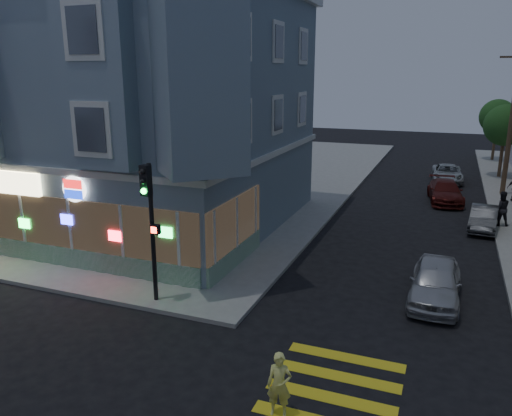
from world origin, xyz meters
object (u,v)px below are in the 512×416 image
Objects in this scene: parked_car_a at (435,282)px; parked_car_b at (484,218)px; running_child at (279,385)px; street_tree_far at (497,117)px; parked_car_d at (447,173)px; pedestrian_a at (501,208)px; traffic_signal at (150,211)px; parked_car_c at (445,192)px; street_tree_near at (505,125)px; utility_pole at (512,120)px.

parked_car_a is 1.14× the size of parked_car_b.
street_tree_far is at bearing 70.42° from running_child.
parked_car_d is (-1.93, 11.54, 0.02)m from parked_car_b.
parked_car_a is (-2.70, -10.04, -0.34)m from pedestrian_a.
pedestrian_a is (-0.90, -21.64, -2.90)m from street_tree_far.
traffic_signal is at bearing -155.94° from parked_car_a.
parked_car_a is 14.66m from parked_car_c.
street_tree_far is (0.00, 8.00, 0.00)m from street_tree_near.
parked_car_c is at bearing -138.40° from utility_pole.
parked_car_b is 17.28m from traffic_signal.
parked_car_a is at bearing -98.64° from street_tree_near.
parked_car_b is (-0.77, -0.58, -0.44)m from pedestrian_a.
utility_pole is 14.03m from street_tree_far.
utility_pole is 2.00× the size of parked_car_c.
parked_car_a is (-3.60, -31.68, -3.24)m from street_tree_far.
street_tree_near is 1.48× the size of parked_car_b.
parked_car_b is at bearing -96.72° from street_tree_near.
street_tree_near is 1.00× the size of street_tree_far.
street_tree_far is at bearing 67.33° from parked_car_d.
street_tree_near is 13.97m from pedestrian_a.
parked_car_b is at bearing -100.17° from utility_pole.
pedestrian_a reaches higher than parked_car_a.
traffic_signal is (-8.81, -3.80, 2.63)m from parked_car_a.
pedestrian_a is at bearing -67.44° from parked_car_c.
pedestrian_a is at bearing 55.29° from traffic_signal.
pedestrian_a is 0.39× the size of parked_car_c.
running_child is 0.88× the size of pedestrian_a.
utility_pole is 1.70× the size of street_tree_far.
street_tree_far is at bearing 84.24° from parked_car_a.
parked_car_b is 0.80× the size of parked_car_c.
pedestrian_a reaches higher than parked_car_c.
pedestrian_a is 18.15m from traffic_signal.
parked_car_c reaches higher than parked_car_d.
street_tree_near is 2.99× the size of pedestrian_a.
street_tree_far is at bearing -105.61° from pedestrian_a.
traffic_signal is (-12.41, -35.48, -0.61)m from street_tree_far.
traffic_signal is at bearing 136.57° from running_child.
street_tree_near reaches higher than pedestrian_a.
street_tree_far reaches higher than parked_car_b.
parked_car_b is at bearing 56.05° from traffic_signal.
street_tree_far is 32.05m from parked_car_a.
running_child is at bearing -101.03° from parked_car_b.
parked_car_d is at bearing 75.48° from traffic_signal.
parked_car_d is at bearing 135.66° from utility_pole.
pedestrian_a is 0.43× the size of parked_car_a.
street_tree_far is 3.40× the size of running_child.
pedestrian_a is (5.77, 17.64, 0.25)m from running_child.
street_tree_far is at bearing 75.76° from traffic_signal.
parked_car_a is 9.95m from traffic_signal.
utility_pole is at bearing -48.38° from parked_car_d.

